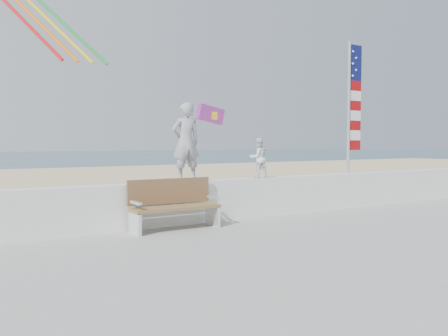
% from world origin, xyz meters
% --- Properties ---
extents(ground, '(220.00, 220.00, 0.00)m').
position_xyz_m(ground, '(0.00, 0.00, 0.00)').
color(ground, '#2F4D5E').
rests_on(ground, ground).
extents(sand, '(90.00, 40.00, 0.08)m').
position_xyz_m(sand, '(0.00, 9.00, 0.04)').
color(sand, beige).
rests_on(sand, ground).
extents(seawall, '(30.00, 0.35, 0.90)m').
position_xyz_m(seawall, '(0.00, 2.00, 0.63)').
color(seawall, white).
rests_on(seawall, boardwalk).
extents(adult, '(0.65, 0.46, 1.67)m').
position_xyz_m(adult, '(-0.63, 2.00, 1.91)').
color(adult, '#9C9CA1').
rests_on(adult, seawall).
extents(child, '(0.50, 0.41, 0.93)m').
position_xyz_m(child, '(1.28, 2.00, 1.55)').
color(child, white).
rests_on(child, seawall).
extents(bench, '(1.80, 0.57, 1.00)m').
position_xyz_m(bench, '(-1.15, 1.55, 0.69)').
color(bench, olive).
rests_on(bench, boardwalk).
extents(flag, '(0.50, 0.08, 3.50)m').
position_xyz_m(flag, '(4.39, 2.00, 2.99)').
color(flag, silver).
rests_on(flag, seawall).
extents(parafoil_kite, '(0.95, 0.26, 0.65)m').
position_xyz_m(parafoil_kite, '(2.38, 5.98, 2.79)').
color(parafoil_kite, '#FF331C').
rests_on(parafoil_kite, ground).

